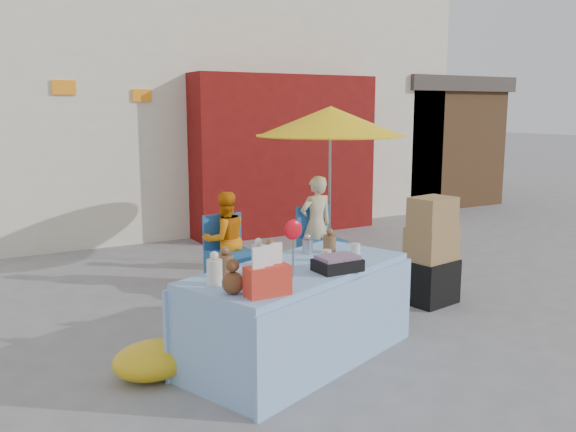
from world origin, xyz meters
TOP-DOWN VIEW (x-y plane):
  - ground at (0.00, 0.00)m, footprint 80.00×80.00m
  - backdrop at (0.52, 7.52)m, footprint 14.00×8.00m
  - market_table at (-0.33, -0.47)m, footprint 2.25×1.61m
  - chair_left at (0.01, 1.63)m, footprint 0.49×0.48m
  - chair_right at (1.26, 1.63)m, footprint 0.49×0.48m
  - vendor_orange at (0.01, 1.77)m, footprint 0.55×0.43m
  - vendor_beige at (1.26, 1.77)m, footprint 0.46×0.30m
  - umbrella at (1.56, 1.92)m, footprint 1.90×1.90m
  - box_stack at (1.66, 0.10)m, footprint 0.58×0.50m
  - tarp_bundle at (-1.48, -0.23)m, footprint 0.77×0.69m

SIDE VIEW (x-z plane):
  - ground at x=0.00m, z-range 0.00..0.00m
  - tarp_bundle at x=-1.48m, z-range 0.00..0.29m
  - chair_left at x=0.01m, z-range -0.17..0.68m
  - chair_right at x=1.26m, z-range -0.17..0.68m
  - market_table at x=-0.33m, z-range -0.21..1.02m
  - box_stack at x=1.66m, z-range -0.04..1.11m
  - vendor_orange at x=0.01m, z-range 0.00..1.12m
  - vendor_beige at x=1.26m, z-range 0.00..1.23m
  - umbrella at x=1.56m, z-range 0.85..2.94m
  - backdrop at x=0.52m, z-range -0.80..7.00m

